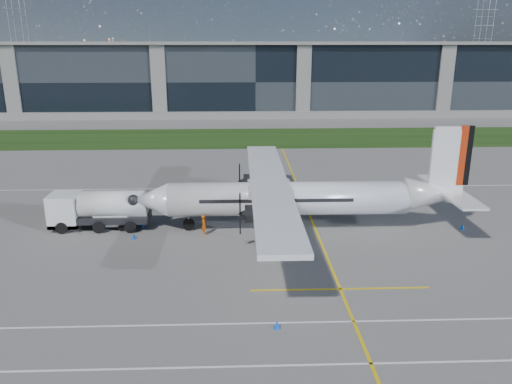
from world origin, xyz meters
TOP-DOWN VIEW (x-y plane):
  - ground at (0.00, 40.00)m, footprint 400.00×400.00m
  - grass_strip at (0.00, 48.00)m, footprint 400.00×18.00m
  - terminal_building at (0.00, 80.00)m, footprint 120.00×20.00m
  - tree_line at (0.00, 140.00)m, footprint 400.00×6.00m
  - pylon_west at (-80.00, 150.00)m, footprint 9.00×4.60m
  - pylon_east at (85.00, 150.00)m, footprint 9.00×4.60m
  - yellow_taxiway_centerline at (3.00, 10.00)m, footprint 0.20×70.00m
  - white_lane_line at (0.00, -14.00)m, footprint 90.00×0.15m
  - turboprop_aircraft at (1.61, 5.21)m, footprint 29.05×30.13m
  - fuel_tanker_truck at (-16.50, 6.08)m, footprint 8.96×2.91m
  - baggage_tug at (-14.81, 6.08)m, footprint 3.20×1.92m
  - ground_crew_person at (-6.66, 4.09)m, footprint 0.74×0.92m
  - safety_cone_fwd at (-13.45, 5.82)m, footprint 0.36×0.36m
  - safety_cone_nose_port at (-12.49, 3.40)m, footprint 0.36×0.36m
  - safety_cone_nose_stbd at (-12.21, 6.03)m, footprint 0.36×0.36m
  - safety_cone_tail at (15.86, 4.54)m, footprint 0.36×0.36m
  - safety_cone_portwing at (-1.56, -10.53)m, footprint 0.36×0.36m

SIDE VIEW (x-z plane):
  - ground at x=0.00m, z-range 0.00..0.00m
  - yellow_taxiway_centerline at x=3.00m, z-range 0.00..0.01m
  - white_lane_line at x=0.00m, z-range 0.00..0.01m
  - grass_strip at x=0.00m, z-range 0.00..0.04m
  - safety_cone_fwd at x=-13.45m, z-range 0.00..0.50m
  - safety_cone_nose_port at x=-12.49m, z-range 0.00..0.50m
  - safety_cone_nose_stbd at x=-12.21m, z-range 0.00..0.50m
  - safety_cone_tail at x=15.86m, z-range 0.00..0.50m
  - safety_cone_portwing at x=-1.56m, z-range 0.00..0.50m
  - baggage_tug at x=-14.81m, z-range 0.00..1.92m
  - ground_crew_person at x=-6.66m, z-range 0.00..2.00m
  - fuel_tanker_truck at x=-16.50m, z-range 0.00..3.36m
  - tree_line at x=0.00m, z-range 0.00..6.00m
  - turboprop_aircraft at x=1.61m, z-range 0.00..9.04m
  - terminal_building at x=0.00m, z-range 0.00..15.00m
  - pylon_west at x=-80.00m, z-range 0.00..30.00m
  - pylon_east at x=85.00m, z-range 0.00..30.00m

